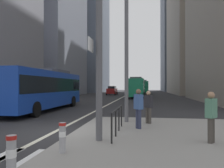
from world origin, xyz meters
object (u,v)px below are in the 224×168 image
car_oncoming_mid (112,90)px  city_bus_blue_oncoming (44,88)px  pedestrian_waiting (211,115)px  pedestrian_far (138,107)px  city_bus_red_distant (143,86)px  car_receding_near (138,89)px  bollard_front (11,156)px  traffic_signal_gantry (43,26)px  city_bus_red_receding (137,87)px  pedestrian_walking (148,105)px  bollard_left (62,136)px  street_lamp_post (126,22)px

car_oncoming_mid → city_bus_blue_oncoming: bearing=-91.7°
pedestrian_waiting → pedestrian_far: (-2.39, 2.05, 0.03)m
city_bus_red_distant → pedestrian_far: (0.22, -46.98, -0.74)m
city_bus_blue_oncoming → car_receding_near: city_bus_blue_oncoming is taller
bollard_front → pedestrian_waiting: bearing=37.9°
car_oncoming_mid → traffic_signal_gantry: size_ratio=0.75×
city_bus_red_receding → pedestrian_walking: city_bus_red_receding is taller
city_bus_blue_oncoming → bollard_left: size_ratio=13.84×
street_lamp_post → pedestrian_far: street_lamp_post is taller
car_oncoming_mid → bollard_left: car_oncoming_mid is taller
street_lamp_post → car_receding_near: bearing=90.9°
city_bus_blue_oncoming → car_oncoming_mid: size_ratio=2.51×
city_bus_red_distant → bollard_front: 52.69m
traffic_signal_gantry → bollard_front: bearing=-73.2°
city_bus_blue_oncoming → city_bus_red_distant: same height
street_lamp_post → bollard_front: 8.85m
pedestrian_waiting → city_bus_blue_oncoming: bearing=137.7°
city_bus_blue_oncoming → pedestrian_far: city_bus_blue_oncoming is taller
city_bus_red_distant → bollard_front: bearing=-92.2°
car_oncoming_mid → traffic_signal_gantry: (3.58, -40.78, 3.12)m
pedestrian_waiting → bollard_front: bearing=-142.1°
bollard_left → street_lamp_post: bearing=76.3°
car_oncoming_mid → pedestrian_far: 39.11m
bollard_left → car_oncoming_mid: bearing=96.6°
city_bus_red_distant → car_oncoming_mid: 10.80m
city_bus_red_distant → bollard_front: size_ratio=13.05×
car_oncoming_mid → car_receding_near: bearing=73.4°
car_receding_near → traffic_signal_gantry: bearing=-91.7°
city_bus_red_distant → car_receding_near: city_bus_red_distant is taller
city_bus_blue_oncoming → pedestrian_far: bearing=-42.8°
city_bus_blue_oncoming → bollard_left: bearing=-62.1°
car_oncoming_mid → pedestrian_walking: bearing=-78.9°
pedestrian_waiting → city_bus_red_receding: bearing=96.4°
bollard_left → city_bus_red_distant: bearing=88.0°
city_bus_red_receding → pedestrian_waiting: city_bus_red_receding is taller
city_bus_red_distant → pedestrian_waiting: (2.61, -49.03, -0.77)m
street_lamp_post → city_bus_red_receding: bearing=90.9°
pedestrian_waiting → pedestrian_far: bearing=139.4°
car_receding_near → pedestrian_walking: size_ratio=2.66×
bollard_front → bollard_left: size_ratio=1.08×
traffic_signal_gantry → pedestrian_waiting: (5.67, 0.23, -3.05)m
city_bus_red_receding → city_bus_red_distant: bearing=87.4°
car_oncoming_mid → bollard_front: bearing=-84.1°
bollard_left → pedestrian_walking: size_ratio=0.52×
pedestrian_walking → pedestrian_far: pedestrian_far is taller
city_bus_red_distant → pedestrian_far: bearing=-89.7°
car_receding_near → bollard_front: size_ratio=4.75×
bollard_front → city_bus_red_distant: bearing=87.8°
city_bus_red_distant → pedestrian_far: size_ratio=6.82×
street_lamp_post → pedestrian_walking: size_ratio=5.03×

